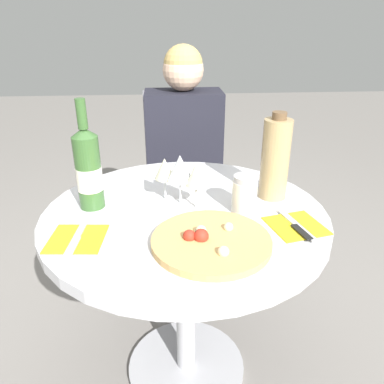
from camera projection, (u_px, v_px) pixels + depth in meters
name	position (u px, v px, depth m)	size (l,w,h in m)	color
ground_plane	(186.00, 367.00, 1.49)	(12.00, 12.00, 0.00)	gray
dining_table	(185.00, 247.00, 1.25)	(0.90, 0.90, 0.71)	#B2B2B7
chair_behind_diner	(184.00, 183.00, 2.06)	(0.41, 0.41, 0.92)	slate
seated_diner	(185.00, 180.00, 1.89)	(0.37, 0.45, 1.16)	black
pizza_large	(211.00, 241.00, 1.01)	(0.33, 0.33, 0.05)	tan
wine_bottle	(88.00, 169.00, 1.17)	(0.08, 0.08, 0.35)	#38602D
tall_carafe	(275.00, 159.00, 1.23)	(0.09, 0.09, 0.29)	tan
sugar_shaker	(244.00, 194.00, 1.16)	(0.08, 0.08, 0.12)	silver
wine_glass_front_right	(196.00, 175.00, 1.16)	(0.07, 0.07, 0.16)	silver
wine_glass_center	(180.00, 169.00, 1.18)	(0.08, 0.08, 0.17)	silver
wine_glass_back_left	(165.00, 170.00, 1.22)	(0.07, 0.07, 0.15)	silver
place_setting_left	(77.00, 239.00, 1.03)	(0.16, 0.19, 0.01)	yellow
place_setting_right	(296.00, 226.00, 1.10)	(0.18, 0.19, 0.01)	yellow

